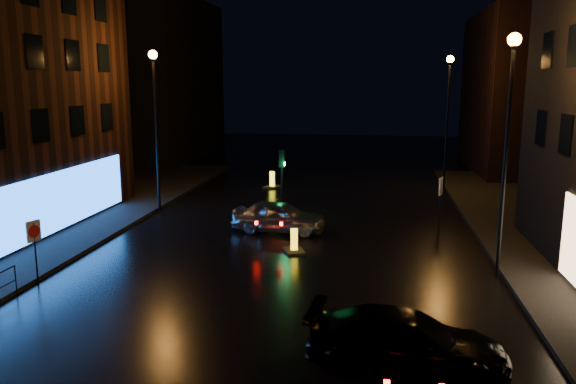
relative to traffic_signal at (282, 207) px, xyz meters
name	(u,v)px	position (x,y,z in m)	size (l,w,h in m)	color
ground	(243,338)	(1.20, -14.00, -0.50)	(120.00, 120.00, 0.00)	black
building_far_left	(156,80)	(-14.80, 21.00, 6.50)	(8.00, 16.00, 14.00)	black
building_far_right	(529,93)	(16.20, 18.00, 5.50)	(8.00, 14.00, 12.00)	black
street_lamp_lfar	(155,106)	(-6.60, 0.00, 5.06)	(0.44, 0.44, 8.37)	black
street_lamp_rnear	(508,119)	(9.00, -8.00, 5.06)	(0.44, 0.44, 8.37)	black
street_lamp_rfar	(448,103)	(9.00, 8.00, 5.06)	(0.44, 0.44, 8.37)	black
traffic_signal	(282,207)	(0.00, 0.00, 0.00)	(1.40, 2.40, 3.45)	black
silver_hatchback	(279,216)	(0.35, -3.02, 0.22)	(1.71, 4.25, 1.45)	#9C9DA3
dark_sedan	(406,341)	(5.47, -14.99, 0.19)	(1.94, 4.78, 1.39)	black
bollard_near	(294,247)	(1.48, -6.05, -0.29)	(1.08, 1.30, 0.97)	black
bollard_far	(272,184)	(-1.92, 7.78, -0.27)	(1.24, 1.45, 1.07)	black
road_sign_left	(34,237)	(-6.70, -10.98, 1.16)	(0.23, 0.52, 2.21)	black
road_sign_right	(440,191)	(7.70, -1.49, 1.34)	(0.24, 0.58, 2.46)	black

